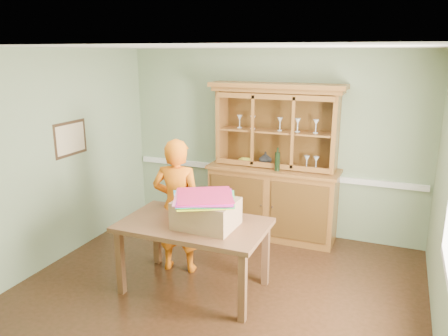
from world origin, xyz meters
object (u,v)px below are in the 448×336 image
at_px(person, 177,206).
at_px(china_hutch, 273,184).
at_px(dining_table, 194,231).
at_px(cardboard_box, 206,213).

bearing_deg(person, china_hutch, -128.75).
relative_size(china_hutch, dining_table, 1.37).
relative_size(china_hutch, person, 1.34).
distance_m(dining_table, person, 0.54).
distance_m(china_hutch, cardboard_box, 1.88).
bearing_deg(cardboard_box, china_hutch, 83.02).
relative_size(china_hutch, cardboard_box, 3.50).
bearing_deg(dining_table, cardboard_box, -11.17).
bearing_deg(china_hutch, person, -118.16).
bearing_deg(dining_table, china_hutch, 77.47).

